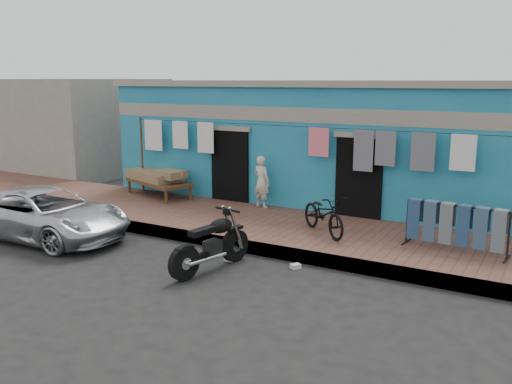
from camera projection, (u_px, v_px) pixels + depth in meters
name	position (u px, v px, depth m)	size (l,w,h in m)	color
ground	(199.00, 276.00, 9.47)	(80.00, 80.00, 0.00)	black
sidewalk	(278.00, 229.00, 11.99)	(28.00, 3.00, 0.25)	brown
curb	(245.00, 246.00, 10.76)	(28.00, 0.10, 0.25)	gray
building	(345.00, 142.00, 15.06)	(12.20, 5.20, 3.36)	teal
neighbor_left	(69.00, 125.00, 20.43)	(6.00, 5.00, 3.40)	#9E9384
clothesline	(295.00, 148.00, 12.82)	(10.06, 0.06, 2.10)	brown
car	(44.00, 213.00, 11.65)	(1.81, 3.98, 1.12)	silver
seated_person	(262.00, 182.00, 13.39)	(0.47, 0.31, 1.30)	beige
bicycle	(324.00, 210.00, 11.10)	(0.56, 1.59, 1.03)	black
motorcycle	(210.00, 242.00, 9.68)	(0.84, 1.71, 1.06)	black
charpoy	(159.00, 183.00, 14.78)	(2.36, 1.64, 0.72)	brown
jeans_rack	(456.00, 227.00, 9.99)	(1.95, 0.57, 0.92)	black
litter_a	(185.00, 251.00, 10.72)	(0.20, 0.16, 0.09)	silver
litter_b	(296.00, 266.00, 9.85)	(0.17, 0.13, 0.09)	silver
litter_c	(231.00, 258.00, 10.31)	(0.23, 0.18, 0.09)	silver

